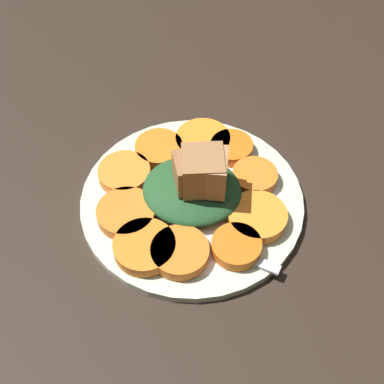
% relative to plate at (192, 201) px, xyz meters
% --- Properties ---
extents(table_slab, '(1.20, 1.20, 0.02)m').
position_rel_plate_xyz_m(table_slab, '(0.00, 0.00, -0.02)').
color(table_slab, black).
rests_on(table_slab, ground).
extents(plate, '(0.26, 0.26, 0.01)m').
position_rel_plate_xyz_m(plate, '(0.00, 0.00, 0.00)').
color(plate, beige).
rests_on(plate, table_slab).
extents(carrot_slice_0, '(0.07, 0.07, 0.01)m').
position_rel_plate_xyz_m(carrot_slice_0, '(-0.04, -0.08, 0.01)').
color(carrot_slice_0, orange).
rests_on(carrot_slice_0, plate).
extents(carrot_slice_1, '(0.06, 0.06, 0.01)m').
position_rel_plate_xyz_m(carrot_slice_1, '(0.00, -0.08, 0.01)').
color(carrot_slice_1, orange).
rests_on(carrot_slice_1, plate).
extents(carrot_slice_2, '(0.05, 0.05, 0.01)m').
position_rel_plate_xyz_m(carrot_slice_2, '(0.06, -0.06, 0.01)').
color(carrot_slice_2, orange).
rests_on(carrot_slice_2, plate).
extents(carrot_slice_3, '(0.07, 0.07, 0.01)m').
position_rel_plate_xyz_m(carrot_slice_3, '(0.08, -0.02, 0.01)').
color(carrot_slice_3, orange).
rests_on(carrot_slice_3, plate).
extents(carrot_slice_4, '(0.05, 0.05, 0.01)m').
position_rel_plate_xyz_m(carrot_slice_4, '(0.07, 0.04, 0.01)').
color(carrot_slice_4, orange).
rests_on(carrot_slice_4, plate).
extents(carrot_slice_5, '(0.05, 0.05, 0.01)m').
position_rel_plate_xyz_m(carrot_slice_5, '(0.04, 0.08, 0.01)').
color(carrot_slice_5, '#D76115').
rests_on(carrot_slice_5, plate).
extents(carrot_slice_6, '(0.07, 0.07, 0.01)m').
position_rel_plate_xyz_m(carrot_slice_6, '(-0.00, 0.08, 0.01)').
color(carrot_slice_6, orange).
rests_on(carrot_slice_6, plate).
extents(carrot_slice_7, '(0.06, 0.06, 0.01)m').
position_rel_plate_xyz_m(carrot_slice_7, '(-0.05, 0.06, 0.01)').
color(carrot_slice_7, orange).
rests_on(carrot_slice_7, plate).
extents(carrot_slice_8, '(0.06, 0.06, 0.01)m').
position_rel_plate_xyz_m(carrot_slice_8, '(-0.08, 0.02, 0.01)').
color(carrot_slice_8, orange).
rests_on(carrot_slice_8, plate).
extents(carrot_slice_9, '(0.07, 0.07, 0.01)m').
position_rel_plate_xyz_m(carrot_slice_9, '(-0.07, -0.04, 0.01)').
color(carrot_slice_9, orange).
rests_on(carrot_slice_9, plate).
extents(center_pile, '(0.11, 0.10, 0.07)m').
position_rel_plate_xyz_m(center_pile, '(0.00, 0.00, 0.03)').
color(center_pile, '#1E4723').
rests_on(center_pile, plate).
extents(fork, '(0.19, 0.07, 0.00)m').
position_rel_plate_xyz_m(fork, '(0.01, -0.05, 0.01)').
color(fork, '#B2B2B7').
rests_on(fork, plate).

